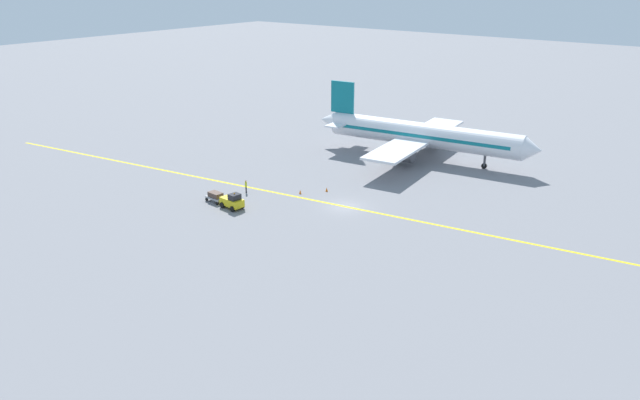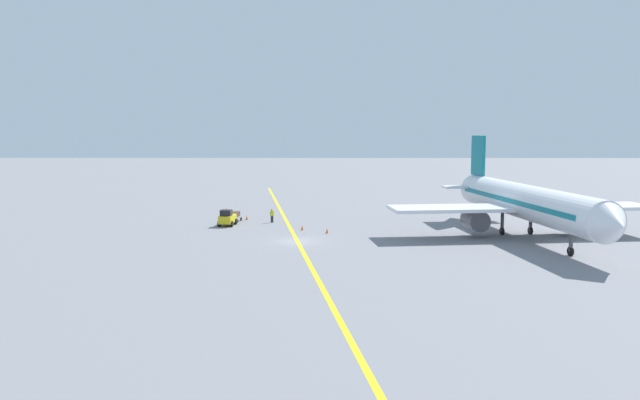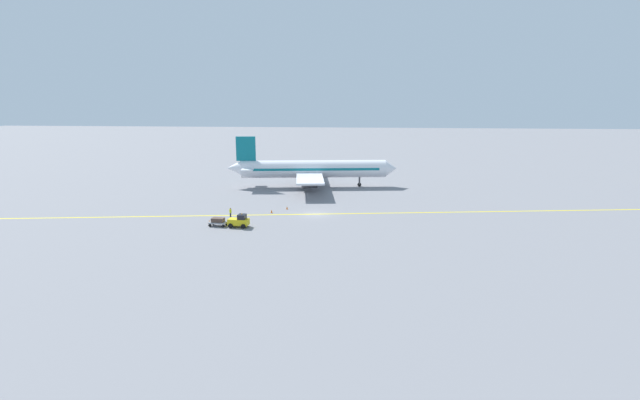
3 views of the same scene
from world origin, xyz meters
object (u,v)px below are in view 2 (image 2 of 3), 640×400
Objects in this scene: baggage_tug_white at (227,218)px; traffic_cone_mid_apron at (327,231)px; traffic_cone_by_wingtip at (302,228)px; airplane_at_gate at (523,202)px; ground_crew_worker at (272,215)px; traffic_cone_near_nose at (247,218)px; baggage_cart_trailing at (234,216)px.

traffic_cone_mid_apron is at bearing 155.37° from baggage_tug_white.
baggage_tug_white is 9.60m from traffic_cone_by_wingtip.
traffic_cone_mid_apron is (20.67, -2.26, -3.43)m from airplane_at_gate.
baggage_tug_white is 5.70× the size of traffic_cone_by_wingtip.
traffic_cone_near_nose is at bearing -35.30° from ground_crew_worker.
baggage_tug_white is at bearing 71.48° from traffic_cone_near_nose.
baggage_tug_white is 3.30m from baggage_cart_trailing.
traffic_cone_mid_apron is 1.00× the size of traffic_cone_by_wingtip.
baggage_cart_trailing is at bearing -18.83° from airplane_at_gate.
baggage_tug_white reaches higher than baggage_cart_trailing.
ground_crew_worker is 4.21m from traffic_cone_near_nose.
airplane_at_gate is 64.61× the size of traffic_cone_by_wingtip.
baggage_tug_white reaches higher than traffic_cone_mid_apron.
ground_crew_worker is at bearing -56.21° from traffic_cone_by_wingtip.
baggage_cart_trailing is at bearing 52.17° from traffic_cone_near_nose.
ground_crew_worker is (-5.08, -2.62, 0.01)m from baggage_tug_white.
traffic_cone_mid_apron is at bearing -6.25° from airplane_at_gate.
traffic_cone_mid_apron is (-11.82, 5.42, -0.63)m from baggage_tug_white.
airplane_at_gate is 33.50m from baggage_tug_white.
airplane_at_gate is 13.03× the size of baggage_cart_trailing.
baggage_cart_trailing is 4.96× the size of traffic_cone_mid_apron.
ground_crew_worker is 10.50m from traffic_cone_mid_apron.
traffic_cone_by_wingtip is at bearing 123.79° from ground_crew_worker.
traffic_cone_by_wingtip is at bearing 131.52° from traffic_cone_near_nose.
airplane_at_gate is at bearing 159.40° from ground_crew_worker.
airplane_at_gate reaches higher than traffic_cone_near_nose.
baggage_tug_white is at bearing 84.26° from baggage_cart_trailing.
ground_crew_worker is at bearing 172.04° from baggage_cart_trailing.
traffic_cone_by_wingtip is (-3.93, 5.87, -0.63)m from ground_crew_worker.
traffic_cone_mid_apron is 3.55m from traffic_cone_by_wingtip.
baggage_tug_white is at bearing -19.84° from traffic_cone_by_wingtip.
traffic_cone_near_nose is at bearing -48.48° from traffic_cone_by_wingtip.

